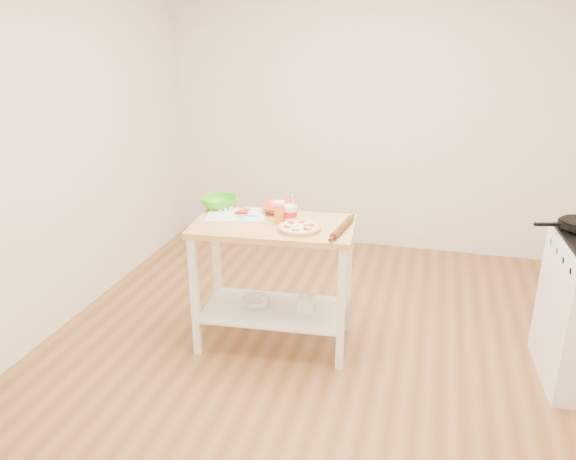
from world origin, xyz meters
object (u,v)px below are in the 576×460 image
(knife, at_px, (230,206))
(shelf_glass_bowl, at_px, (256,302))
(rolling_pin, at_px, (342,228))
(green_bowl, at_px, (219,203))
(cutting_board, at_px, (236,214))
(beer_pint, at_px, (279,212))
(orange_bowl, at_px, (279,208))
(yogurt_tub, at_px, (290,214))
(prep_island, at_px, (274,259))
(pizza, at_px, (299,228))
(spatula, at_px, (245,216))
(shelf_bin, at_px, (306,304))

(knife, relative_size, shelf_glass_bowl, 1.36)
(rolling_pin, bearing_deg, green_bowl, 166.00)
(cutting_board, height_order, shelf_glass_bowl, cutting_board)
(beer_pint, distance_m, shelf_glass_bowl, 0.70)
(orange_bowl, relative_size, beer_pint, 1.61)
(knife, bearing_deg, orange_bowl, 13.96)
(orange_bowl, height_order, green_bowl, green_bowl)
(cutting_board, bearing_deg, beer_pint, -23.40)
(cutting_board, distance_m, yogurt_tub, 0.40)
(prep_island, relative_size, pizza, 4.02)
(spatula, xyz_separation_m, rolling_pin, (0.68, -0.07, 0.01))
(prep_island, bearing_deg, yogurt_tub, 34.33)
(prep_island, bearing_deg, green_bowl, 155.47)
(knife, bearing_deg, shelf_bin, -4.50)
(orange_bowl, bearing_deg, cutting_board, -152.51)
(yogurt_tub, xyz_separation_m, shelf_bin, (0.12, -0.03, -0.64))
(orange_bowl, distance_m, green_bowl, 0.45)
(pizza, relative_size, yogurt_tub, 1.39)
(shelf_glass_bowl, bearing_deg, prep_island, -2.92)
(prep_island, relative_size, shelf_glass_bowl, 5.60)
(orange_bowl, xyz_separation_m, beer_pint, (0.06, -0.20, 0.05))
(prep_island, bearing_deg, shelf_bin, 8.29)
(pizza, bearing_deg, knife, 152.46)
(yogurt_tub, bearing_deg, pizza, -55.69)
(knife, height_order, shelf_bin, knife)
(pizza, relative_size, orange_bowl, 1.18)
(prep_island, distance_m, pizza, 0.34)
(spatula, distance_m, shelf_bin, 0.74)
(orange_bowl, distance_m, rolling_pin, 0.55)
(green_bowl, xyz_separation_m, rolling_pin, (0.93, -0.23, -0.02))
(cutting_board, relative_size, spatula, 3.04)
(spatula, bearing_deg, cutting_board, 151.71)
(pizza, bearing_deg, beer_pint, 146.75)
(pizza, height_order, orange_bowl, orange_bowl)
(prep_island, bearing_deg, cutting_board, 162.82)
(spatula, height_order, beer_pint, beer_pint)
(beer_pint, bearing_deg, knife, 154.83)
(beer_pint, bearing_deg, orange_bowl, 105.66)
(pizza, relative_size, knife, 1.02)
(shelf_bin, bearing_deg, cutting_board, 173.45)
(orange_bowl, bearing_deg, shelf_glass_bowl, -116.23)
(shelf_bin, bearing_deg, shelf_glass_bowl, -175.95)
(prep_island, bearing_deg, rolling_pin, -2.31)
(shelf_bin, bearing_deg, beer_pint, -179.05)
(pizza, bearing_deg, rolling_pin, 12.32)
(pizza, relative_size, shelf_bin, 2.53)
(prep_island, bearing_deg, knife, 149.74)
(orange_bowl, height_order, rolling_pin, orange_bowl)
(pizza, xyz_separation_m, knife, (-0.59, 0.31, 0.00))
(pizza, bearing_deg, yogurt_tub, 124.31)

